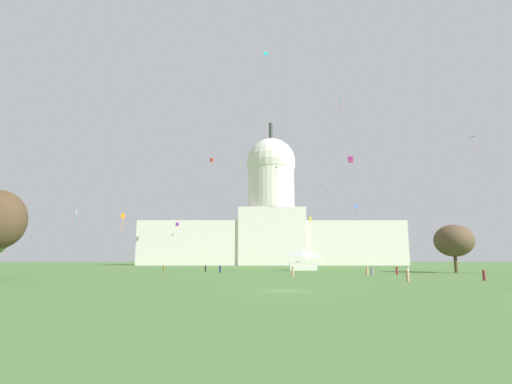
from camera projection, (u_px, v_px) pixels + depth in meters
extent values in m
plane|color=#4C7538|center=(284.00, 291.00, 37.69)|extent=(800.00, 800.00, 0.00)
cube|color=silver|center=(208.00, 243.00, 194.95)|extent=(61.99, 20.03, 20.43)
cube|color=silver|center=(338.00, 243.00, 194.70)|extent=(61.99, 20.03, 20.43)
cube|color=silver|center=(273.00, 237.00, 195.32)|extent=(31.08, 22.03, 26.58)
cylinder|color=silver|center=(273.00, 186.00, 199.37)|extent=(22.52, 22.52, 23.28)
sphere|color=silver|center=(273.00, 163.00, 201.26)|extent=(24.06, 24.06, 24.06)
cylinder|color=#2D3833|center=(272.00, 131.00, 203.88)|extent=(1.80, 1.80, 8.26)
cube|color=white|center=(305.00, 266.00, 105.86)|extent=(7.17, 5.07, 2.30)
pyramid|color=white|center=(305.00, 253.00, 106.40)|extent=(7.52, 5.32, 2.18)
ellipsoid|color=#4C3823|center=(0.00, 220.00, 51.23)|extent=(9.31, 9.30, 7.47)
cylinder|color=brown|center=(458.00, 261.00, 86.84)|extent=(0.70, 0.70, 4.75)
ellipsoid|color=brown|center=(456.00, 241.00, 87.56)|extent=(11.80, 12.72, 6.86)
cylinder|color=black|center=(207.00, 269.00, 93.76)|extent=(0.38, 0.38, 1.34)
sphere|color=beige|center=(207.00, 265.00, 93.89)|extent=(0.25, 0.25, 0.22)
cylinder|color=navy|center=(222.00, 269.00, 88.34)|extent=(0.62, 0.62, 1.43)
sphere|color=#A37556|center=(222.00, 265.00, 88.48)|extent=(0.33, 0.33, 0.24)
cylinder|color=maroon|center=(399.00, 271.00, 75.21)|extent=(0.48, 0.48, 1.47)
sphere|color=beige|center=(398.00, 266.00, 75.35)|extent=(0.32, 0.32, 0.24)
cylinder|color=tan|center=(369.00, 271.00, 76.84)|extent=(0.55, 0.55, 1.43)
sphere|color=tan|center=(369.00, 266.00, 76.97)|extent=(0.29, 0.29, 0.24)
cylinder|color=tan|center=(294.00, 273.00, 65.72)|extent=(0.46, 0.46, 1.47)
sphere|color=brown|center=(294.00, 267.00, 65.86)|extent=(0.30, 0.30, 0.24)
cylinder|color=maroon|center=(486.00, 276.00, 55.09)|extent=(0.50, 0.50, 1.33)
sphere|color=brown|center=(486.00, 270.00, 55.22)|extent=(0.29, 0.29, 0.21)
cylinder|color=olive|center=(166.00, 270.00, 83.75)|extent=(0.56, 0.56, 1.48)
sphere|color=beige|center=(166.00, 265.00, 83.89)|extent=(0.35, 0.35, 0.26)
cylinder|color=gray|center=(374.00, 272.00, 71.21)|extent=(0.43, 0.43, 1.37)
sphere|color=brown|center=(373.00, 267.00, 71.34)|extent=(0.24, 0.24, 0.23)
cylinder|color=tan|center=(410.00, 277.00, 52.01)|extent=(0.51, 0.51, 1.34)
sphere|color=tan|center=(409.00, 270.00, 52.14)|extent=(0.31, 0.31, 0.26)
cylinder|color=silver|center=(410.00, 271.00, 76.71)|extent=(0.64, 0.64, 1.38)
sphere|color=brown|center=(409.00, 266.00, 76.84)|extent=(0.35, 0.35, 0.26)
pyramid|color=pink|center=(477.00, 138.00, 71.53)|extent=(0.90, 1.60, 0.19)
cylinder|color=pink|center=(477.00, 149.00, 71.16)|extent=(0.22, 0.09, 2.24)
cube|color=orange|center=(125.00, 216.00, 64.15)|extent=(0.53, 0.64, 0.87)
cylinder|color=orange|center=(124.00, 224.00, 63.94)|extent=(0.30, 0.31, 1.73)
cube|color=#33BCDB|center=(342.00, 101.00, 107.44)|extent=(0.18, 0.92, 1.49)
cylinder|color=#D1339E|center=(343.00, 109.00, 107.06)|extent=(0.51, 0.34, 3.13)
cube|color=#D1339E|center=(352.00, 161.00, 82.12)|extent=(1.22, 1.16, 0.63)
cube|color=#D1339E|center=(352.00, 158.00, 82.22)|extent=(1.22, 1.16, 0.63)
cube|color=teal|center=(267.00, 53.00, 105.63)|extent=(1.31, 0.69, 1.30)
cylinder|color=teal|center=(268.00, 60.00, 105.32)|extent=(0.19, 0.41, 2.63)
pyramid|color=gold|center=(242.00, 167.00, 169.10)|extent=(1.23, 0.97, 0.22)
pyramid|color=#8CD133|center=(320.00, 187.00, 109.58)|extent=(0.88, 1.67, 0.38)
cube|color=red|center=(213.00, 161.00, 165.99)|extent=(1.47, 1.47, 0.48)
cube|color=red|center=(213.00, 159.00, 166.11)|extent=(1.47, 1.47, 0.48)
cylinder|color=red|center=(213.00, 164.00, 165.75)|extent=(0.32, 0.23, 2.52)
cube|color=yellow|center=(312.00, 220.00, 125.02)|extent=(1.02, 0.97, 0.52)
cube|color=yellow|center=(312.00, 218.00, 125.12)|extent=(1.02, 0.97, 0.52)
cylinder|color=yellow|center=(311.00, 222.00, 124.88)|extent=(0.23, 0.25, 1.31)
cube|color=blue|center=(357.00, 206.00, 135.18)|extent=(1.00, 0.83, 1.28)
cylinder|color=blue|center=(357.00, 211.00, 134.95)|extent=(0.08, 0.29, 1.65)
pyramid|color=green|center=(368.00, 204.00, 152.15)|extent=(1.25, 1.21, 0.12)
cube|color=white|center=(78.00, 213.00, 81.23)|extent=(0.45, 0.96, 1.14)
cylinder|color=green|center=(78.00, 219.00, 81.03)|extent=(0.16, 0.18, 1.50)
cube|color=purple|center=(179.00, 225.00, 149.66)|extent=(1.23, 1.32, 0.84)
cube|color=purple|center=(179.00, 223.00, 149.76)|extent=(1.23, 1.32, 0.84)
pyramid|color=black|center=(277.00, 167.00, 147.51)|extent=(1.28, 1.31, 0.40)
cylinder|color=black|center=(278.00, 171.00, 147.51)|extent=(0.15, 0.13, 1.57)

